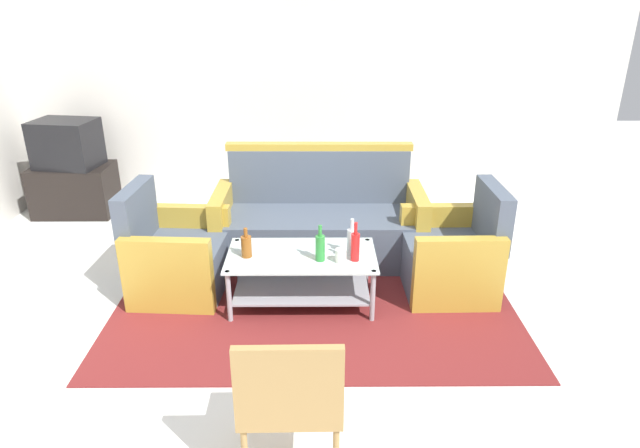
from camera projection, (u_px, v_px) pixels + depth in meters
The scene contains 15 objects.
ground_plane at pixel (321, 357), 3.63m from camera, with size 14.00×14.00×0.00m, color white.
wall_back at pixel (319, 65), 5.86m from camera, with size 6.52×0.19×2.80m.
rug at pixel (315, 295), 4.35m from camera, with size 2.99×2.19×0.01m, color maroon.
couch at pixel (319, 224), 4.87m from camera, with size 1.81×0.75×0.96m.
armchair_left at pixel (176, 257), 4.33m from camera, with size 0.74×0.80×0.85m.
armchair_right at pixel (452, 256), 4.34m from camera, with size 0.71×0.77×0.85m.
coffee_table at pixel (302, 271), 4.15m from camera, with size 1.10×0.60×0.40m.
bottle_green at pixel (320, 247), 3.97m from camera, with size 0.07×0.07×0.27m.
bottle_clear at pixel (352, 241), 4.06m from camera, with size 0.07×0.07×0.28m.
bottle_red at pixel (355, 246), 3.96m from camera, with size 0.06×0.06×0.30m.
bottle_brown at pixel (246, 246), 4.03m from camera, with size 0.08×0.08×0.23m.
cup at pixel (341, 256), 3.96m from camera, with size 0.08×0.08×0.10m, color silver.
tv_stand at pixel (75, 190), 5.86m from camera, with size 0.80×0.50×0.52m, color black.
television at pixel (67, 144), 5.66m from camera, with size 0.66×0.53×0.48m.
wicker_chair at pixel (290, 393), 2.56m from camera, with size 0.49×0.49×0.84m.
Camera 1 is at (-0.02, -3.00, 2.22)m, focal length 31.16 mm.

